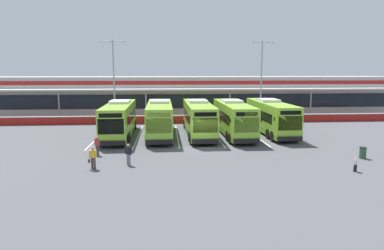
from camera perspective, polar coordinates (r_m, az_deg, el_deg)
The scene contains 21 objects.
ground_plane at distance 31.23m, azimuth 1.72°, elevation -3.75°, with size 200.00×200.00×0.00m, color #4C4C51.
terminal_building at distance 57.41m, azimuth -1.12°, elevation 5.18°, with size 70.00×13.00×6.00m.
red_barrier_wall at distance 45.35m, azimuth -0.22°, elevation 1.00°, with size 60.00×0.40×1.10m.
coach_bus_leftmost at distance 36.84m, azimuth -12.14°, elevation 0.85°, with size 2.99×12.17×3.78m.
coach_bus_left_centre at distance 36.66m, azimuth -5.48°, elevation 0.97°, with size 2.99×12.17×3.78m.
coach_bus_centre at distance 36.82m, azimuth 1.10°, elevation 1.04°, with size 2.99×12.17×3.78m.
coach_bus_right_centre at distance 37.20m, azimuth 6.96°, elevation 1.06°, with size 2.99×12.17×3.78m.
coach_bus_rightmost at distance 39.00m, azimuth 13.06°, elevation 1.26°, with size 2.99×12.17×3.78m.
bay_stripe_far_west at distance 37.64m, azimuth -15.40°, elevation -1.86°, with size 0.14×13.00×0.01m, color silver.
bay_stripe_west at distance 37.06m, azimuth -9.02°, elevation -1.81°, with size 0.14×13.00×0.01m, color silver.
bay_stripe_mid_west at distance 36.95m, azimuth -2.51°, elevation -1.73°, with size 0.14×13.00×0.01m, color silver.
bay_stripe_centre at distance 37.32m, azimuth 3.95°, elevation -1.64°, with size 0.14×13.00×0.01m, color silver.
bay_stripe_mid_east at distance 38.15m, azimuth 10.21°, elevation -1.53°, with size 0.14×13.00×0.01m, color silver.
bay_stripe_east at distance 39.41m, azimuth 16.13°, elevation -1.40°, with size 0.14×13.00×0.01m, color silver.
pedestrian_with_handbag at distance 25.21m, azimuth -16.38°, elevation -5.26°, with size 0.65×0.39×1.62m.
pedestrian_in_dark_coat at distance 25.64m, azimuth -10.67°, elevation -4.77°, with size 0.52×0.40×1.62m.
pedestrian_child at distance 26.27m, azimuth 25.85°, elevation -5.95°, with size 0.26×0.29×1.00m.
pedestrian_near_bin at distance 29.18m, azimuth -15.72°, elevation -3.26°, with size 0.50×0.42×1.62m.
lamp_post_west at distance 47.21m, azimuth -13.05°, elevation 8.08°, with size 3.24×0.28×11.00m.
lamp_post_centre at distance 48.35m, azimuth 11.60°, elevation 8.15°, with size 3.24×0.28×11.00m.
litter_bin at distance 30.45m, azimuth 26.84°, elevation -4.19°, with size 0.54×0.54×0.93m.
Camera 1 is at (-3.25, -30.27, 6.96)m, focal length 31.64 mm.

